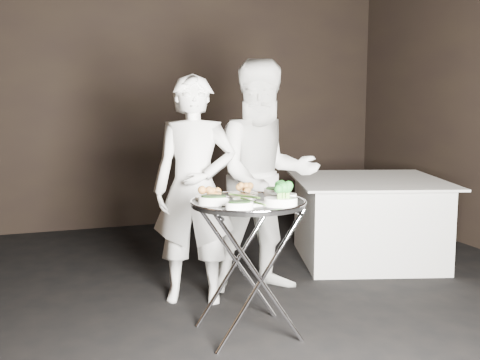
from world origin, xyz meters
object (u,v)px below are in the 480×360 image
object	(u,v)px
tray_stand	(248,262)
waiter_right	(265,177)
waiter_left	(194,190)
dining_table	(367,219)
serving_tray	(248,203)

from	to	relation	value
tray_stand	waiter_right	size ratio (longest dim) A/B	0.48
waiter_left	dining_table	distance (m)	1.87
waiter_left	dining_table	bearing A→B (deg)	38.66
serving_tray	waiter_left	xyz separation A→B (m)	(-0.14, 0.72, -0.02)
dining_table	waiter_right	bearing A→B (deg)	-157.84
tray_stand	serving_tray	xyz separation A→B (m)	(0.00, 0.00, 0.37)
tray_stand	waiter_left	bearing A→B (deg)	101.36
serving_tray	waiter_right	distance (m)	0.87
tray_stand	waiter_right	bearing A→B (deg)	61.44
serving_tray	waiter_left	world-z (taller)	waiter_left
dining_table	tray_stand	bearing A→B (deg)	-142.07
waiter_right	dining_table	bearing A→B (deg)	24.05
serving_tray	waiter_right	bearing A→B (deg)	61.44
tray_stand	waiter_left	distance (m)	0.81
waiter_right	dining_table	xyz separation A→B (m)	(1.18, 0.48, -0.50)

